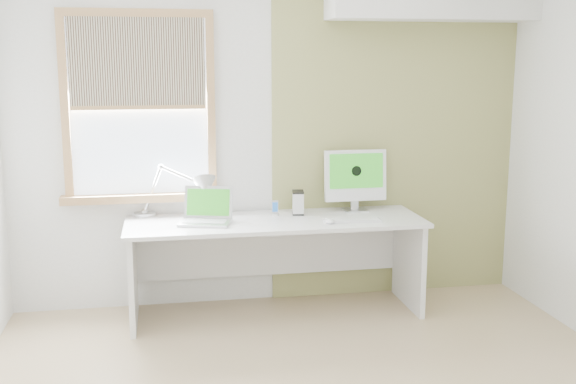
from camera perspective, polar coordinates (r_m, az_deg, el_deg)
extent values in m
cube|color=silver|center=(5.40, -1.36, 4.51)|extent=(4.00, 0.02, 2.60)
cube|color=silver|center=(2.06, 14.36, -6.10)|extent=(4.00, 0.02, 2.60)
cube|color=#949757|center=(5.62, 8.82, 4.63)|extent=(2.00, 0.02, 2.60)
cube|color=#A97B49|center=(5.32, -17.93, 6.60)|extent=(0.06, 0.06, 1.42)
cube|color=#A97B49|center=(5.29, -6.38, 7.03)|extent=(0.06, 0.06, 1.42)
cube|color=#A97B49|center=(5.28, -12.47, 14.24)|extent=(1.00, 0.06, 0.06)
cube|color=#A97B49|center=(5.34, -11.89, -0.46)|extent=(1.20, 0.14, 0.06)
cube|color=#D1E2F9|center=(5.29, -12.17, 6.86)|extent=(1.00, 0.01, 1.30)
cube|color=beige|center=(5.24, -12.32, 10.38)|extent=(0.98, 0.02, 0.65)
cube|color=#A97B49|center=(5.25, -12.18, 6.83)|extent=(0.98, 0.03, 0.03)
cube|color=white|center=(5.12, -1.03, -2.47)|extent=(2.20, 0.70, 0.03)
cube|color=white|center=(5.16, -12.68, -6.84)|extent=(0.04, 0.64, 0.70)
cube|color=white|center=(5.48, 9.93, -5.70)|extent=(0.04, 0.64, 0.70)
cube|color=white|center=(5.49, -1.57, -4.41)|extent=(2.08, 0.02, 0.48)
cylinder|color=silver|center=(5.37, -11.75, -1.79)|extent=(0.21, 0.21, 0.02)
sphere|color=silver|center=(5.37, -11.76, -1.60)|extent=(0.06, 0.06, 0.05)
cylinder|color=silver|center=(5.31, -11.11, 0.21)|extent=(0.16, 0.07, 0.36)
sphere|color=silver|center=(5.26, -10.45, 2.05)|extent=(0.05, 0.05, 0.04)
cylinder|color=silver|center=(5.21, -8.83, 1.37)|extent=(0.30, 0.16, 0.14)
sphere|color=silver|center=(5.16, -7.18, 0.68)|extent=(0.05, 0.05, 0.04)
cone|color=silver|center=(5.16, -6.85, 0.36)|extent=(0.21, 0.25, 0.22)
cube|color=silver|center=(5.03, -6.84, -2.51)|extent=(0.41, 0.34, 0.02)
cube|color=#B2B5B7|center=(5.02, -6.85, -2.39)|extent=(0.33, 0.23, 0.00)
cube|color=silver|center=(5.12, -6.58, -0.83)|extent=(0.37, 0.17, 0.23)
cube|color=#267E1C|center=(5.11, -6.60, -0.85)|extent=(0.32, 0.14, 0.19)
cylinder|color=silver|center=(5.26, -1.08, -1.86)|extent=(0.07, 0.07, 0.02)
cube|color=silver|center=(5.24, -1.09, -1.23)|extent=(0.05, 0.01, 0.10)
cube|color=#194C99|center=(5.24, -1.07, -1.25)|extent=(0.04, 0.00, 0.07)
cube|color=silver|center=(5.30, 0.83, -0.87)|extent=(0.10, 0.15, 0.18)
cube|color=black|center=(5.28, 0.83, 0.02)|extent=(0.11, 0.15, 0.01)
cube|color=black|center=(5.32, 0.83, -1.75)|extent=(0.11, 0.15, 0.01)
cube|color=silver|center=(5.45, 5.58, -1.49)|extent=(0.18, 0.16, 0.01)
cube|color=silver|center=(5.46, 5.51, -0.57)|extent=(0.06, 0.02, 0.16)
cube|color=white|center=(5.42, 5.58, 1.37)|extent=(0.49, 0.09, 0.40)
cube|color=#267E1C|center=(5.39, 5.67, 1.74)|extent=(0.43, 0.03, 0.27)
cylinder|color=black|center=(5.38, 5.68, 1.74)|extent=(0.08, 0.01, 0.08)
cube|color=white|center=(5.09, 5.33, -2.35)|extent=(0.43, 0.15, 0.02)
cube|color=white|center=(5.09, 5.33, -2.25)|extent=(0.39, 0.11, 0.00)
ellipsoid|color=white|center=(5.01, 3.49, -2.41)|extent=(0.07, 0.12, 0.03)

